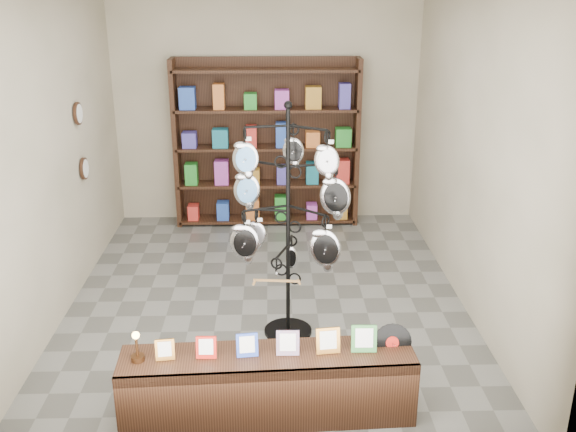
# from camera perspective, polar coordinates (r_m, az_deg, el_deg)

# --- Properties ---
(ground) EXTENTS (5.00, 5.00, 0.00)m
(ground) POSITION_cam_1_polar(r_m,az_deg,el_deg) (6.71, -1.86, -7.44)
(ground) COLOR slate
(ground) RESTS_ON ground
(room_envelope) EXTENTS (5.00, 5.00, 5.00)m
(room_envelope) POSITION_cam_1_polar(r_m,az_deg,el_deg) (6.08, -2.05, 8.20)
(room_envelope) COLOR beige
(room_envelope) RESTS_ON ground
(display_tree) EXTENTS (1.12, 1.06, 2.18)m
(display_tree) POSITION_cam_1_polar(r_m,az_deg,el_deg) (5.60, 0.00, 0.89)
(display_tree) COLOR black
(display_tree) RESTS_ON ground
(front_shelf) EXTENTS (2.19, 0.55, 0.77)m
(front_shelf) POSITION_cam_1_polar(r_m,az_deg,el_deg) (4.96, -1.78, -14.80)
(front_shelf) COLOR black
(front_shelf) RESTS_ON ground
(back_shelving) EXTENTS (2.42, 0.36, 2.20)m
(back_shelving) POSITION_cam_1_polar(r_m,az_deg,el_deg) (8.50, -1.90, 6.02)
(back_shelving) COLOR black
(back_shelving) RESTS_ON ground
(wall_clocks) EXTENTS (0.03, 0.24, 0.84)m
(wall_clocks) POSITION_cam_1_polar(r_m,az_deg,el_deg) (7.22, -17.91, 6.33)
(wall_clocks) COLOR black
(wall_clocks) RESTS_ON ground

